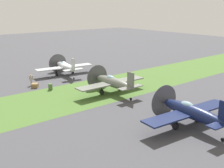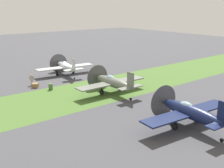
% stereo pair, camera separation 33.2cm
% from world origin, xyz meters
% --- Properties ---
extents(ground_plane, '(160.00, 160.00, 0.00)m').
position_xyz_m(ground_plane, '(0.00, 0.00, 0.00)').
color(ground_plane, '#424247').
extents(grass_verge, '(120.00, 11.00, 0.01)m').
position_xyz_m(grass_verge, '(0.00, -10.33, 0.00)').
color(grass_verge, '#476B2D').
rests_on(grass_verge, ground).
extents(airplane_lead, '(10.25, 8.13, 3.63)m').
position_xyz_m(airplane_lead, '(-0.34, 0.56, 1.52)').
color(airplane_lead, '#B2B7BC').
rests_on(airplane_lead, ground).
extents(airplane_wingman, '(10.69, 8.51, 3.84)m').
position_xyz_m(airplane_wingman, '(-0.48, -12.83, 1.61)').
color(airplane_wingman, slate).
rests_on(airplane_wingman, ground).
extents(airplane_trail, '(10.99, 8.70, 3.90)m').
position_xyz_m(airplane_trail, '(-1.37, -26.18, 1.63)').
color(airplane_trail, '#141E47').
rests_on(airplane_trail, ground).
extents(ground_crew_chief, '(0.53, 0.42, 1.73)m').
position_xyz_m(ground_crew_chief, '(-7.63, -1.95, 0.91)').
color(ground_crew_chief, '#9E998E').
rests_on(ground_crew_chief, ground).
extents(ground_crew_mechanic, '(0.62, 0.38, 1.73)m').
position_xyz_m(ground_crew_mechanic, '(2.45, -6.67, 0.91)').
color(ground_crew_mechanic, '#9E998E').
rests_on(ground_crew_mechanic, ground).
extents(fuel_drum, '(0.60, 0.60, 0.90)m').
position_xyz_m(fuel_drum, '(-6.45, -5.87, 0.45)').
color(fuel_drum, '#476633').
rests_on(fuel_drum, ground).
extents(supply_crate, '(1.26, 1.26, 0.64)m').
position_xyz_m(supply_crate, '(-7.75, -3.40, 0.32)').
color(supply_crate, olive).
rests_on(supply_crate, ground).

